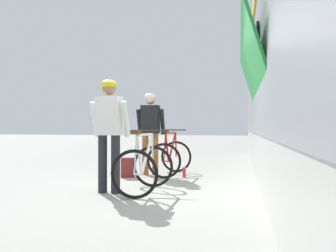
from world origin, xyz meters
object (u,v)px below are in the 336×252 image
(bicycle_near_white, at_px, (144,167))
(backpack_on_platform, at_px, (128,167))
(cyclist_far_in_dark, at_px, (150,126))
(water_bottle_by_the_backpack, at_px, (130,172))
(bicycle_far_red, at_px, (170,156))
(water_bottle_near_the_bikes, at_px, (184,172))
(cyclist_near_in_white, at_px, (109,125))

(bicycle_near_white, bearing_deg, backpack_on_platform, 116.77)
(cyclist_far_in_dark, relative_size, water_bottle_by_the_backpack, 8.63)
(bicycle_far_red, xyz_separation_m, water_bottle_near_the_bikes, (0.34, -0.23, -0.30))
(bicycle_far_red, distance_m, backpack_on_platform, 0.94)
(backpack_on_platform, height_order, water_bottle_by_the_backpack, backpack_on_platform)
(cyclist_near_in_white, xyz_separation_m, cyclist_far_in_dark, (0.09, 2.17, 0.00))
(bicycle_far_red, height_order, backpack_on_platform, bicycle_far_red)
(bicycle_near_white, relative_size, backpack_on_platform, 2.70)
(cyclist_far_in_dark, height_order, water_bottle_by_the_backpack, cyclist_far_in_dark)
(bicycle_far_red, bearing_deg, cyclist_near_in_white, -104.05)
(cyclist_near_in_white, bearing_deg, backpack_on_platform, 98.60)
(water_bottle_near_the_bikes, bearing_deg, backpack_on_platform, -168.41)
(bicycle_near_white, height_order, backpack_on_platform, bicycle_near_white)
(backpack_on_platform, xyz_separation_m, water_bottle_by_the_backpack, (0.04, -0.01, -0.10))
(backpack_on_platform, relative_size, water_bottle_near_the_bikes, 1.99)
(backpack_on_platform, bearing_deg, bicycle_far_red, 14.46)
(bicycle_near_white, relative_size, water_bottle_near_the_bikes, 5.38)
(cyclist_far_in_dark, xyz_separation_m, water_bottle_by_the_backpack, (-0.31, -0.49, -0.95))
(cyclist_far_in_dark, bearing_deg, bicycle_near_white, -77.92)
(cyclist_far_in_dark, distance_m, bicycle_far_red, 0.79)
(cyclist_far_in_dark, distance_m, water_bottle_near_the_bikes, 1.26)
(bicycle_near_white, distance_m, bicycle_far_red, 2.02)
(backpack_on_platform, bearing_deg, water_bottle_near_the_bikes, -4.26)
(cyclist_far_in_dark, relative_size, bicycle_near_white, 1.63)
(cyclist_far_in_dark, distance_m, bicycle_near_white, 2.18)
(backpack_on_platform, bearing_deg, cyclist_near_in_white, -97.25)
(bicycle_near_white, distance_m, water_bottle_by_the_backpack, 1.74)
(bicycle_far_red, bearing_deg, water_bottle_near_the_bikes, -34.73)
(cyclist_far_in_dark, height_order, backpack_on_platform, cyclist_far_in_dark)
(cyclist_near_in_white, distance_m, water_bottle_near_the_bikes, 2.32)
(cyclist_near_in_white, xyz_separation_m, water_bottle_by_the_backpack, (-0.21, 1.68, -0.95))
(water_bottle_by_the_backpack, bearing_deg, bicycle_far_red, 32.35)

